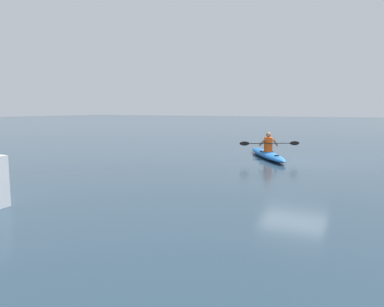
{
  "coord_description": "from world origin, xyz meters",
  "views": [
    {
      "loc": [
        -2.87,
        14.52,
        2.03
      ],
      "look_at": [
        1.85,
        5.25,
        0.76
      ],
      "focal_mm": 34.42,
      "sensor_mm": 36.0,
      "label": 1
    }
  ],
  "objects": [
    {
      "name": "ground_plane",
      "position": [
        0.0,
        0.0,
        0.0
      ],
      "size": [
        160.0,
        160.0,
        0.0
      ],
      "primitive_type": "plane",
      "color": "#233847"
    },
    {
      "name": "kayak",
      "position": [
        1.22,
        -0.4,
        0.14
      ],
      "size": [
        2.86,
        4.17,
        0.28
      ],
      "color": "#1959A5",
      "rests_on": "ground"
    },
    {
      "name": "kayaker",
      "position": [
        1.14,
        -0.25,
        0.62
      ],
      "size": [
        2.13,
        1.31,
        0.79
      ],
      "color": "#E04C14",
      "rests_on": "kayak"
    }
  ]
}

